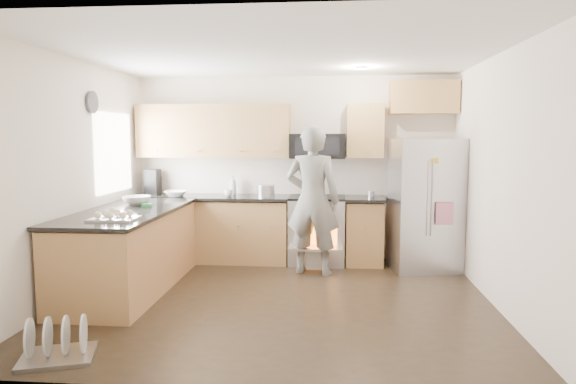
# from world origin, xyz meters

# --- Properties ---
(ground) EXTENTS (4.50, 4.50, 0.00)m
(ground) POSITION_xyz_m (0.00, 0.00, 0.00)
(ground) COLOR black
(ground) RESTS_ON ground
(room_shell) EXTENTS (4.54, 4.04, 2.62)m
(room_shell) POSITION_xyz_m (-0.04, 0.02, 1.67)
(room_shell) COLOR white
(room_shell) RESTS_ON ground
(back_cabinet_run) EXTENTS (4.45, 0.64, 2.50)m
(back_cabinet_run) POSITION_xyz_m (-0.59, 1.75, 0.96)
(back_cabinet_run) COLOR #B17246
(back_cabinet_run) RESTS_ON ground
(peninsula) EXTENTS (0.96, 2.36, 1.03)m
(peninsula) POSITION_xyz_m (-1.75, 0.25, 0.46)
(peninsula) COLOR #B17246
(peninsula) RESTS_ON ground
(stove_range) EXTENTS (0.76, 0.97, 1.79)m
(stove_range) POSITION_xyz_m (0.35, 1.69, 0.68)
(stove_range) COLOR #B7B7BC
(stove_range) RESTS_ON ground
(refrigerator) EXTENTS (0.94, 0.79, 1.73)m
(refrigerator) POSITION_xyz_m (1.77, 1.45, 0.86)
(refrigerator) COLOR #B7B7BC
(refrigerator) RESTS_ON ground
(person) EXTENTS (0.77, 0.58, 1.90)m
(person) POSITION_xyz_m (0.31, 1.12, 0.95)
(person) COLOR gray
(person) RESTS_ON ground
(dish_rack) EXTENTS (0.66, 0.59, 0.34)m
(dish_rack) POSITION_xyz_m (-1.60, -1.61, 0.09)
(dish_rack) COLOR #B7B7BC
(dish_rack) RESTS_ON ground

